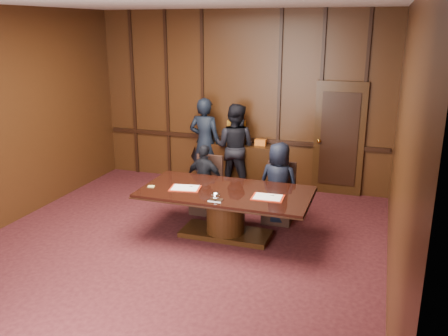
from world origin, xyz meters
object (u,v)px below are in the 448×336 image
sideboard (236,163)px  witness_left (205,142)px  witness_right (235,147)px  signatory_right (278,183)px  conference_table (226,206)px  signatory_left (205,180)px

sideboard → witness_left: (-0.62, -0.16, 0.43)m
witness_left → witness_right: size_ratio=1.05×
signatory_right → witness_right: bearing=-41.8°
sideboard → witness_left: witness_left is taller
sideboard → witness_left: bearing=-165.5°
signatory_right → witness_right: 1.87m
sideboard → conference_table: 2.45m
conference_table → witness_left: bearing=118.2°
conference_table → witness_right: (-0.55, 2.22, 0.36)m
conference_table → signatory_left: 1.04m
sideboard → signatory_right: size_ratio=1.16×
witness_left → witness_right: witness_left is taller
signatory_right → sideboard: bearing=-44.4°
conference_table → witness_left: (-1.19, 2.22, 0.40)m
sideboard → witness_right: witness_right is taller
sideboard → signatory_right: 2.01m
sideboard → signatory_left: bearing=-92.8°
signatory_left → signatory_right: 1.30m
signatory_right → witness_right: witness_right is taller
witness_left → witness_right: (0.64, 0.00, -0.04)m
sideboard → conference_table: size_ratio=0.61×
signatory_right → witness_left: bearing=-29.8°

